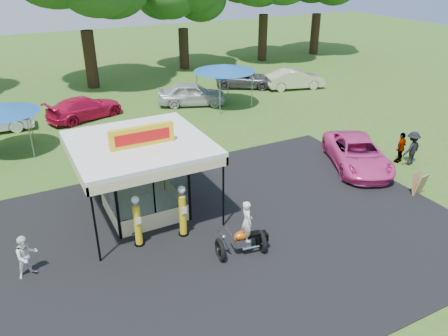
{
  "coord_description": "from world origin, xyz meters",
  "views": [
    {
      "loc": [
        -6.49,
        -11.13,
        10.15
      ],
      "look_at": [
        1.39,
        4.0,
        1.84
      ],
      "focal_mm": 35.0,
      "sensor_mm": 36.0,
      "label": 1
    }
  ],
  "objects_px": {
    "gas_pump_left": "(137,222)",
    "spectator_west": "(26,256)",
    "kiosk_car": "(130,182)",
    "bg_car_d": "(246,79)",
    "motorcycle": "(245,233)",
    "bg_car_b": "(85,108)",
    "gas_station_kiosk": "(142,176)",
    "bg_car_c": "(192,94)",
    "bg_car_e": "(295,79)",
    "a_frame_sign": "(419,184)",
    "gas_pump_right": "(183,212)",
    "pink_sedan": "(357,154)",
    "spectator_east_b": "(401,148)",
    "spectator_east_a": "(412,148)",
    "tent_west": "(0,109)",
    "tent_east": "(224,68)"
  },
  "relations": [
    {
      "from": "gas_pump_left",
      "to": "spectator_west",
      "type": "height_order",
      "value": "gas_pump_left"
    },
    {
      "from": "kiosk_car",
      "to": "bg_car_d",
      "type": "relative_size",
      "value": 0.56
    },
    {
      "from": "motorcycle",
      "to": "kiosk_car",
      "type": "relative_size",
      "value": 0.83
    },
    {
      "from": "bg_car_b",
      "to": "gas_station_kiosk",
      "type": "bearing_deg",
      "value": 160.83
    },
    {
      "from": "bg_car_c",
      "to": "spectator_west",
      "type": "bearing_deg",
      "value": 160.99
    },
    {
      "from": "bg_car_d",
      "to": "bg_car_e",
      "type": "bearing_deg",
      "value": -91.24
    },
    {
      "from": "a_frame_sign",
      "to": "bg_car_e",
      "type": "bearing_deg",
      "value": 63.71
    },
    {
      "from": "a_frame_sign",
      "to": "bg_car_e",
      "type": "xyz_separation_m",
      "value": [
        5.68,
        17.69,
        0.25
      ]
    },
    {
      "from": "gas_pump_right",
      "to": "pink_sedan",
      "type": "xyz_separation_m",
      "value": [
        10.61,
        1.63,
        -0.3
      ]
    },
    {
      "from": "motorcycle",
      "to": "kiosk_car",
      "type": "distance_m",
      "value": 7.18
    },
    {
      "from": "motorcycle",
      "to": "bg_car_e",
      "type": "xyz_separation_m",
      "value": [
        15.16,
        17.86,
        -0.1
      ]
    },
    {
      "from": "a_frame_sign",
      "to": "spectator_east_b",
      "type": "xyz_separation_m",
      "value": [
        2.05,
        3.0,
        0.3
      ]
    },
    {
      "from": "gas_pump_right",
      "to": "spectator_east_b",
      "type": "height_order",
      "value": "gas_pump_right"
    },
    {
      "from": "gas_pump_right",
      "to": "bg_car_b",
      "type": "height_order",
      "value": "gas_pump_right"
    },
    {
      "from": "gas_station_kiosk",
      "to": "a_frame_sign",
      "type": "xyz_separation_m",
      "value": [
        11.88,
        -4.38,
        -1.23
      ]
    },
    {
      "from": "spectator_west",
      "to": "spectator_east_a",
      "type": "distance_m",
      "value": 19.15
    },
    {
      "from": "gas_pump_right",
      "to": "spectator_east_a",
      "type": "relative_size",
      "value": 1.21
    },
    {
      "from": "tent_west",
      "to": "spectator_west",
      "type": "bearing_deg",
      "value": -90.41
    },
    {
      "from": "spectator_east_a",
      "to": "bg_car_d",
      "type": "relative_size",
      "value": 0.37
    },
    {
      "from": "gas_station_kiosk",
      "to": "tent_east",
      "type": "distance_m",
      "value": 15.61
    },
    {
      "from": "bg_car_b",
      "to": "bg_car_e",
      "type": "distance_m",
      "value": 17.28
    },
    {
      "from": "gas_station_kiosk",
      "to": "pink_sedan",
      "type": "height_order",
      "value": "gas_station_kiosk"
    },
    {
      "from": "motorcycle",
      "to": "spectator_east_b",
      "type": "bearing_deg",
      "value": 23.86
    },
    {
      "from": "a_frame_sign",
      "to": "bg_car_c",
      "type": "distance_m",
      "value": 17.94
    },
    {
      "from": "spectator_east_a",
      "to": "gas_station_kiosk",
      "type": "bearing_deg",
      "value": -15.32
    },
    {
      "from": "gas_station_kiosk",
      "to": "motorcycle",
      "type": "distance_m",
      "value": 5.22
    },
    {
      "from": "tent_west",
      "to": "pink_sedan",
      "type": "bearing_deg",
      "value": -33.01
    },
    {
      "from": "bg_car_c",
      "to": "tent_west",
      "type": "height_order",
      "value": "tent_west"
    },
    {
      "from": "pink_sedan",
      "to": "tent_west",
      "type": "height_order",
      "value": "tent_west"
    },
    {
      "from": "bg_car_b",
      "to": "bg_car_c",
      "type": "relative_size",
      "value": 1.05
    },
    {
      "from": "spectator_east_b",
      "to": "bg_car_d",
      "type": "distance_m",
      "value": 16.97
    },
    {
      "from": "spectator_east_a",
      "to": "bg_car_d",
      "type": "xyz_separation_m",
      "value": [
        -0.11,
        17.42,
        -0.23
      ]
    },
    {
      "from": "pink_sedan",
      "to": "tent_east",
      "type": "distance_m",
      "value": 12.84
    },
    {
      "from": "gas_pump_left",
      "to": "bg_car_e",
      "type": "relative_size",
      "value": 0.45
    },
    {
      "from": "spectator_east_a",
      "to": "tent_west",
      "type": "distance_m",
      "value": 22.4
    },
    {
      "from": "gas_pump_right",
      "to": "bg_car_d",
      "type": "bearing_deg",
      "value": 53.52
    },
    {
      "from": "motorcycle",
      "to": "bg_car_c",
      "type": "distance_m",
      "value": 18.57
    },
    {
      "from": "motorcycle",
      "to": "bg_car_e",
      "type": "distance_m",
      "value": 23.42
    },
    {
      "from": "gas_pump_right",
      "to": "gas_station_kiosk",
      "type": "bearing_deg",
      "value": 109.29
    },
    {
      "from": "bg_car_e",
      "to": "spectator_east_a",
      "type": "bearing_deg",
      "value": -178.17
    },
    {
      "from": "gas_pump_left",
      "to": "bg_car_e",
      "type": "xyz_separation_m",
      "value": [
        18.52,
        15.52,
        -0.24
      ]
    },
    {
      "from": "pink_sedan",
      "to": "tent_east",
      "type": "height_order",
      "value": "tent_east"
    },
    {
      "from": "bg_car_e",
      "to": "tent_west",
      "type": "height_order",
      "value": "tent_west"
    },
    {
      "from": "bg_car_e",
      "to": "gas_station_kiosk",
      "type": "bearing_deg",
      "value": 141.4
    },
    {
      "from": "bg_car_b",
      "to": "bg_car_d",
      "type": "height_order",
      "value": "bg_car_b"
    },
    {
      "from": "spectator_east_b",
      "to": "bg_car_e",
      "type": "relative_size",
      "value": 0.35
    },
    {
      "from": "gas_station_kiosk",
      "to": "bg_car_c",
      "type": "relative_size",
      "value": 1.08
    },
    {
      "from": "bg_car_c",
      "to": "bg_car_d",
      "type": "bearing_deg",
      "value": -46.71
    },
    {
      "from": "gas_pump_left",
      "to": "gas_pump_right",
      "type": "relative_size",
      "value": 0.97
    },
    {
      "from": "spectator_east_a",
      "to": "bg_car_b",
      "type": "bearing_deg",
      "value": -56.13
    }
  ]
}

